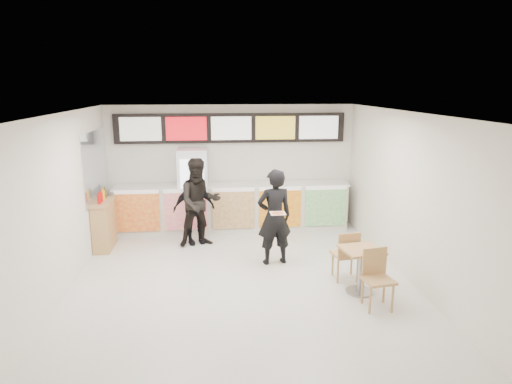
{
  "coord_description": "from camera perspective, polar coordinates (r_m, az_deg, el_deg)",
  "views": [
    {
      "loc": [
        -0.51,
        -7.55,
        3.44
      ],
      "look_at": [
        0.37,
        1.2,
        1.38
      ],
      "focal_mm": 32.0,
      "sensor_mm": 36.0,
      "label": 1
    }
  ],
  "objects": [
    {
      "name": "wall_left",
      "position": [
        8.18,
        -23.3,
        -1.65
      ],
      "size": [
        0.0,
        7.0,
        7.0
      ],
      "primitive_type": "plane",
      "rotation": [
        1.57,
        0.0,
        1.57
      ],
      "color": "silver",
      "rests_on": "floor"
    },
    {
      "name": "wall_right",
      "position": [
        8.55,
        18.65,
        -0.66
      ],
      "size": [
        0.0,
        7.0,
        7.0
      ],
      "primitive_type": "plane",
      "rotation": [
        1.57,
        0.0,
        -1.57
      ],
      "color": "silver",
      "rests_on": "floor"
    },
    {
      "name": "customer_mid",
      "position": [
        10.14,
        -7.75,
        -2.07
      ],
      "size": [
        1.01,
        0.68,
        1.6
      ],
      "primitive_type": "imported",
      "rotation": [
        0.0,
        0.0,
        0.34
      ],
      "color": "black",
      "rests_on": "floor"
    },
    {
      "name": "wall_back",
      "position": [
        11.23,
        -3.09,
        3.2
      ],
      "size": [
        6.0,
        0.0,
        6.0
      ],
      "primitive_type": "plane",
      "rotation": [
        1.57,
        0.0,
        0.0
      ],
      "color": "silver",
      "rests_on": "floor"
    },
    {
      "name": "customer_left",
      "position": [
        9.96,
        -7.08,
        -1.31
      ],
      "size": [
        1.1,
        0.95,
        1.94
      ],
      "primitive_type": "imported",
      "rotation": [
        0.0,
        0.0,
        0.25
      ],
      "color": "black",
      "rests_on": "floor"
    },
    {
      "name": "cafe_table",
      "position": [
        7.95,
        12.97,
        -8.54
      ],
      "size": [
        0.72,
        1.65,
        0.94
      ],
      "rotation": [
        0.0,
        0.0,
        0.16
      ],
      "color": "tan",
      "rests_on": "floor"
    },
    {
      "name": "drinks_fridge",
      "position": [
        10.94,
        -7.85,
        0.16
      ],
      "size": [
        0.7,
        0.67,
        2.0
      ],
      "color": "white",
      "rests_on": "floor"
    },
    {
      "name": "service_counter",
      "position": [
        11.03,
        -2.92,
        -1.91
      ],
      "size": [
        5.56,
        0.77,
        1.14
      ],
      "color": "silver",
      "rests_on": "floor"
    },
    {
      "name": "condiment_ledge",
      "position": [
        10.34,
        -18.47,
        -3.85
      ],
      "size": [
        0.38,
        0.94,
        1.25
      ],
      "color": "tan",
      "rests_on": "floor"
    },
    {
      "name": "floor",
      "position": [
        8.31,
        -1.76,
        -11.29
      ],
      "size": [
        7.0,
        7.0,
        0.0
      ],
      "primitive_type": "plane",
      "color": "beige",
      "rests_on": "ground"
    },
    {
      "name": "mirror_panel",
      "position": [
        10.44,
        -19.45,
        3.09
      ],
      "size": [
        0.01,
        2.0,
        1.5
      ],
      "primitive_type": "cube",
      "color": "#B2B7BF",
      "rests_on": "wall_left"
    },
    {
      "name": "menu_board",
      "position": [
        11.02,
        -3.13,
        7.99
      ],
      "size": [
        5.5,
        0.14,
        0.7
      ],
      "color": "black",
      "rests_on": "wall_back"
    },
    {
      "name": "customer_main",
      "position": [
        8.89,
        2.31,
        -3.14
      ],
      "size": [
        0.76,
        0.57,
        1.9
      ],
      "primitive_type": "imported",
      "rotation": [
        0.0,
        0.0,
        3.32
      ],
      "color": "black",
      "rests_on": "floor"
    },
    {
      "name": "ceiling",
      "position": [
        7.58,
        -1.93,
        9.82
      ],
      "size": [
        7.0,
        7.0,
        0.0
      ],
      "primitive_type": "plane",
      "rotation": [
        3.14,
        0.0,
        0.0
      ],
      "color": "white",
      "rests_on": "wall_back"
    },
    {
      "name": "pizza_slice",
      "position": [
        8.4,
        2.75,
        -2.62
      ],
      "size": [
        0.36,
        0.36,
        0.02
      ],
      "color": "beige",
      "rests_on": "customer_main"
    }
  ]
}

